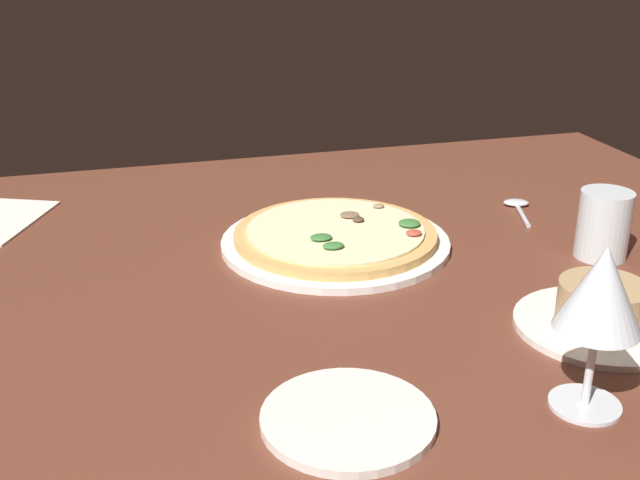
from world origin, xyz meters
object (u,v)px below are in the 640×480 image
(pizza_main, at_px, (336,238))
(wine_glass_far, at_px, (601,294))
(ramekin_on_saucer, at_px, (601,312))
(water_glass, at_px, (603,229))
(spoon, at_px, (518,206))
(side_plate, at_px, (348,419))

(pizza_main, height_order, wine_glass_far, wine_glass_far)
(ramekin_on_saucer, bearing_deg, water_glass, -123.89)
(water_glass, height_order, spoon, water_glass)
(spoon, bearing_deg, ramekin_on_saucer, 74.40)
(ramekin_on_saucer, height_order, side_plate, ramekin_on_saucer)
(pizza_main, bearing_deg, ramekin_on_saucer, 124.68)
(ramekin_on_saucer, distance_m, wine_glass_far, 0.19)
(water_glass, relative_size, side_plate, 0.57)
(pizza_main, bearing_deg, spoon, -168.18)
(ramekin_on_saucer, distance_m, water_glass, 0.22)
(ramekin_on_saucer, relative_size, side_plate, 1.17)
(ramekin_on_saucer, bearing_deg, side_plate, 16.21)
(ramekin_on_saucer, relative_size, spoon, 1.65)
(wine_glass_far, bearing_deg, pizza_main, -75.51)
(pizza_main, relative_size, side_plate, 1.98)
(wine_glass_far, bearing_deg, ramekin_on_saucer, -127.99)
(ramekin_on_saucer, distance_m, spoon, 0.39)
(ramekin_on_saucer, xyz_separation_m, wine_glass_far, (0.10, 0.13, 0.10))
(pizza_main, relative_size, water_glass, 3.46)
(pizza_main, relative_size, spoon, 2.79)
(pizza_main, xyz_separation_m, water_glass, (-0.34, 0.13, 0.03))
(wine_glass_far, height_order, spoon, wine_glass_far)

